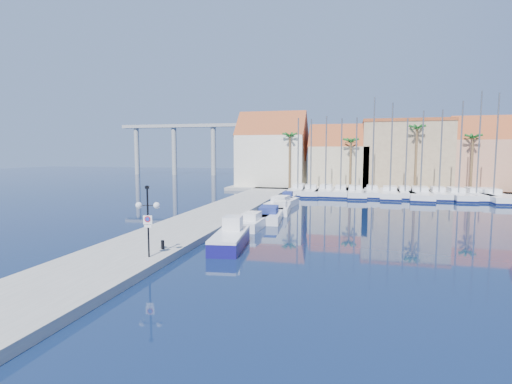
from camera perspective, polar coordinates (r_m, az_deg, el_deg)
ground at (r=26.15m, az=3.40°, el=-8.93°), size 260.00×260.00×0.00m
quay_west at (r=41.20m, az=-5.58°, el=-3.17°), size 6.00×77.00×0.50m
shore_north at (r=73.38m, az=17.98°, el=0.49°), size 54.00×16.00×0.50m
lamp_post at (r=23.91m, az=-15.21°, el=-2.54°), size 1.41×0.57×4.20m
bollard at (r=26.16m, az=-13.19°, el=-7.32°), size 0.22×0.22×0.55m
fishing_boat at (r=27.96m, az=-3.70°, el=-6.54°), size 2.58×6.00×2.04m
motorboat_west_0 at (r=35.20m, az=-0.42°, el=-4.25°), size 2.03×5.89×1.40m
motorboat_west_1 at (r=39.20m, az=1.95°, el=-3.22°), size 2.97×7.49×1.40m
motorboat_west_2 at (r=43.44m, az=3.52°, el=-2.35°), size 2.37×5.96×1.40m
motorboat_west_3 at (r=48.13m, az=3.75°, el=-1.56°), size 3.13×7.70×1.40m
motorboat_west_4 at (r=53.42m, az=4.62°, el=-0.83°), size 1.85×5.28×1.40m
sailboat_0 at (r=62.38m, az=6.04°, el=0.18°), size 2.39×8.82×11.74m
sailboat_1 at (r=61.54m, az=7.82°, el=0.07°), size 2.98×9.38×11.50m
sailboat_2 at (r=62.02m, az=9.93°, el=0.08°), size 2.81×9.64×11.94m
sailboat_3 at (r=61.39m, az=12.00°, el=-0.01°), size 2.51×8.76×11.52m
sailboat_4 at (r=60.98m, az=13.95°, el=-0.11°), size 3.25×10.07×11.58m
sailboat_5 at (r=61.81m, az=16.23°, el=-0.02°), size 2.52×8.54×14.50m
sailboat_6 at (r=61.13m, az=18.56°, el=-0.21°), size 3.34×10.54×13.52m
sailboat_7 at (r=62.23m, az=20.46°, el=-0.17°), size 2.27×8.46×11.39m
sailboat_8 at (r=61.58m, az=22.38°, el=-0.33°), size 4.08×12.04×12.30m
sailboat_9 at (r=62.69m, az=24.59°, el=-0.28°), size 2.71×9.25×12.48m
sailboat_10 at (r=62.63m, az=26.81°, el=-0.38°), size 2.91×10.09×13.54m
sailboat_11 at (r=63.38m, az=28.80°, el=-0.38°), size 2.93×9.34×14.80m
sailboat_12 at (r=63.20m, az=30.58°, el=-0.53°), size 3.58×11.88×14.36m
building_0 at (r=73.34m, az=2.35°, el=5.68°), size 12.30×9.00×13.50m
building_1 at (r=71.95m, az=11.78°, el=4.58°), size 10.30×8.00×11.00m
building_2 at (r=73.39m, az=20.47°, el=5.11°), size 14.20×10.20×11.50m
building_3 at (r=74.76m, az=29.75°, el=4.42°), size 10.30×8.00×12.00m
palm_0 at (r=67.76m, az=4.86°, el=7.81°), size 2.60×2.60×10.15m
palm_1 at (r=66.91m, az=13.40°, el=6.90°), size 2.60×2.60×9.15m
palm_2 at (r=67.65m, az=22.03°, el=8.22°), size 2.60×2.60×11.15m
palm_3 at (r=69.17m, az=28.60°, el=6.71°), size 2.60×2.60×9.65m
viaduct at (r=115.49m, az=-8.50°, el=7.50°), size 48.00×2.20×14.45m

